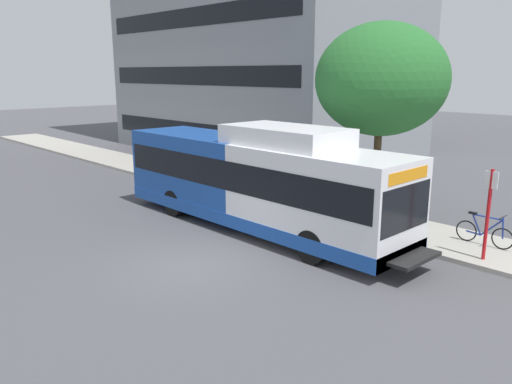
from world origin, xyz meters
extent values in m
plane|color=#4C4C51|center=(0.00, 8.00, 0.00)|extent=(120.00, 120.00, 0.00)
cube|color=#A8A399|center=(7.00, 6.00, 0.07)|extent=(3.00, 56.00, 0.14)
cube|color=white|center=(3.70, -1.52, 1.69)|extent=(2.54, 5.80, 2.73)
cube|color=#19479E|center=(3.70, 4.28, 1.69)|extent=(2.54, 5.80, 2.73)
cube|color=#19479E|center=(3.70, 1.38, 0.54)|extent=(2.57, 11.60, 0.44)
cube|color=black|center=(3.70, 1.38, 2.05)|extent=(2.58, 11.25, 0.96)
cube|color=black|center=(3.70, -4.38, 1.85)|extent=(2.34, 0.10, 1.24)
cube|color=orange|center=(3.70, -4.39, 2.72)|extent=(1.90, 0.08, 0.32)
cube|color=white|center=(3.70, -0.07, 3.35)|extent=(2.16, 4.06, 0.60)
cube|color=black|center=(3.70, -4.77, 0.55)|extent=(1.78, 0.60, 0.10)
cylinder|color=black|center=(2.57, -2.22, 0.50)|extent=(0.30, 1.00, 1.00)
cylinder|color=black|center=(4.83, -2.22, 0.50)|extent=(0.30, 1.00, 1.00)
cylinder|color=black|center=(2.57, 4.57, 0.50)|extent=(0.30, 1.00, 1.00)
cylinder|color=black|center=(4.83, 4.57, 0.50)|extent=(0.30, 1.00, 1.00)
cylinder|color=red|center=(6.07, -5.60, 1.44)|extent=(0.10, 0.10, 2.60)
cube|color=white|center=(6.05, -5.60, 2.44)|extent=(0.04, 0.36, 0.48)
torus|color=black|center=(7.28, -5.63, 0.47)|extent=(0.04, 0.66, 0.66)
torus|color=black|center=(7.28, -4.53, 0.47)|extent=(0.04, 0.66, 0.66)
cylinder|color=navy|center=(7.28, -5.28, 0.74)|extent=(0.05, 0.64, 0.64)
cylinder|color=navy|center=(7.28, -4.83, 0.74)|extent=(0.05, 0.34, 0.62)
cylinder|color=navy|center=(7.28, -5.13, 1.04)|extent=(0.05, 0.90, 0.05)
cylinder|color=navy|center=(7.28, -4.76, 0.46)|extent=(0.05, 0.45, 0.08)
cylinder|color=navy|center=(7.28, -5.61, 0.81)|extent=(0.05, 0.10, 0.67)
cylinder|color=black|center=(7.28, -5.58, 1.14)|extent=(0.52, 0.03, 0.03)
cube|color=black|center=(7.28, -4.68, 1.08)|extent=(0.12, 0.24, 0.06)
cylinder|color=#4C3823|center=(8.10, -0.62, 1.71)|extent=(0.28, 0.28, 3.14)
ellipsoid|color=#286B2D|center=(8.10, -0.62, 5.05)|extent=(4.73, 4.73, 4.02)
cube|color=black|center=(17.13, 14.70, 1.70)|extent=(12.11, 17.74, 1.10)
cube|color=black|center=(17.13, 14.70, 5.10)|extent=(12.11, 17.74, 1.10)
cube|color=black|center=(17.13, 14.70, 8.51)|extent=(12.11, 17.74, 1.10)
camera|label=1|loc=(-7.92, -10.93, 5.30)|focal=35.46mm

